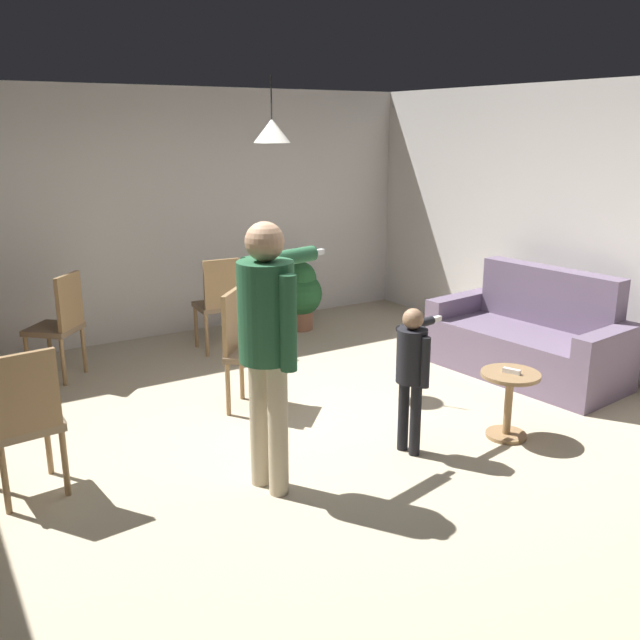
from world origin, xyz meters
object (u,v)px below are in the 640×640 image
at_px(potted_plant_corner, 300,292).
at_px(couch_floral, 529,341).
at_px(person_child, 412,364).
at_px(dining_chair_spare, 219,301).
at_px(dining_chair_near_wall, 246,346).
at_px(dining_chair_centre_back, 60,322).
at_px(side_table_by_couch, 509,397).
at_px(person_adult, 268,329).
at_px(dining_chair_by_counter, 25,418).
at_px(spare_remote_on_table, 512,371).

bearing_deg(potted_plant_corner, couch_floral, -66.03).
height_order(person_child, dining_chair_spare, person_child).
distance_m(dining_chair_near_wall, dining_chair_centre_back, 1.93).
height_order(side_table_by_couch, person_adult, person_adult).
height_order(person_child, dining_chair_by_counter, person_child).
distance_m(couch_floral, dining_chair_centre_back, 4.39).
bearing_deg(spare_remote_on_table, dining_chair_spare, 108.06).
bearing_deg(spare_remote_on_table, person_child, 164.89).
xyz_separation_m(dining_chair_spare, potted_plant_corner, (1.12, 0.28, -0.11)).
height_order(person_child, spare_remote_on_table, person_child).
relative_size(person_adult, person_child, 1.62).
height_order(dining_chair_near_wall, potted_plant_corner, dining_chair_near_wall).
relative_size(person_adult, dining_chair_by_counter, 1.75).
xyz_separation_m(couch_floral, person_adult, (-3.08, -0.63, 0.75)).
bearing_deg(dining_chair_near_wall, side_table_by_couch, 86.29).
xyz_separation_m(dining_chair_by_counter, spare_remote_on_table, (3.23, -0.96, -0.01)).
relative_size(person_adult, dining_chair_spare, 1.75).
height_order(side_table_by_couch, person_child, person_child).
xyz_separation_m(dining_chair_by_counter, dining_chair_centre_back, (0.65, 2.15, 0.00)).
xyz_separation_m(dining_chair_near_wall, potted_plant_corner, (1.55, 1.80, -0.11)).
distance_m(dining_chair_by_counter, dining_chair_near_wall, 1.90).
distance_m(dining_chair_centre_back, dining_chair_spare, 1.57).
height_order(dining_chair_by_counter, potted_plant_corner, dining_chair_by_counter).
height_order(person_child, potted_plant_corner, person_child).
bearing_deg(couch_floral, spare_remote_on_table, 119.96).
xyz_separation_m(person_child, spare_remote_on_table, (0.78, -0.21, -0.13)).
distance_m(person_adult, spare_remote_on_table, 1.97).
relative_size(side_table_by_couch, dining_chair_near_wall, 0.52).
bearing_deg(dining_chair_spare, person_adult, -102.87).
xyz_separation_m(side_table_by_couch, dining_chair_near_wall, (-1.44, 1.54, 0.22)).
distance_m(side_table_by_couch, person_adult, 2.05).
bearing_deg(dining_chair_by_counter, dining_chair_spare, 38.08).
bearing_deg(potted_plant_corner, dining_chair_by_counter, -144.33).
distance_m(dining_chair_near_wall, spare_remote_on_table, 2.11).
bearing_deg(person_child, dining_chair_centre_back, -158.48).
bearing_deg(potted_plant_corner, side_table_by_couch, -91.89).
relative_size(person_adult, dining_chair_centre_back, 1.75).
xyz_separation_m(couch_floral, potted_plant_corner, (-1.09, 2.46, 0.11)).
bearing_deg(dining_chair_centre_back, potted_plant_corner, -41.44).
xyz_separation_m(person_child, dining_chair_near_wall, (-0.65, 1.35, -0.13)).
bearing_deg(person_child, potted_plant_corner, 153.79).
height_order(person_adult, spare_remote_on_table, person_adult).
bearing_deg(side_table_by_couch, dining_chair_by_counter, 163.73).
bearing_deg(dining_chair_by_counter, person_adult, -32.22).
bearing_deg(dining_chair_spare, dining_chair_by_counter, -131.98).
xyz_separation_m(dining_chair_near_wall, spare_remote_on_table, (1.43, -1.56, -0.01)).
bearing_deg(person_adult, dining_chair_by_counter, -129.34).
bearing_deg(spare_remote_on_table, dining_chair_by_counter, 163.47).
distance_m(dining_chair_by_counter, potted_plant_corner, 4.12).
bearing_deg(potted_plant_corner, person_child, -105.86).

